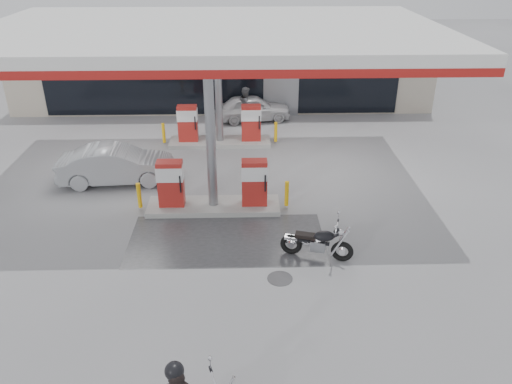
# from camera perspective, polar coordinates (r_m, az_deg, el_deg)

# --- Properties ---
(ground) EXTENTS (90.00, 90.00, 0.00)m
(ground) POSITION_cam_1_polar(r_m,az_deg,el_deg) (15.50, -5.20, -5.48)
(ground) COLOR gray
(ground) RESTS_ON ground
(wet_patch) EXTENTS (6.00, 3.00, 0.00)m
(wet_patch) POSITION_cam_1_polar(r_m,az_deg,el_deg) (15.48, -3.35, -5.46)
(wet_patch) COLOR #4C4C4F
(wet_patch) RESTS_ON ground
(drain_cover) EXTENTS (0.70, 0.70, 0.01)m
(drain_cover) POSITION_cam_1_polar(r_m,az_deg,el_deg) (13.86, 2.75, -9.84)
(drain_cover) COLOR #38383A
(drain_cover) RESTS_ON ground
(store_building) EXTENTS (22.00, 8.22, 4.00)m
(store_building) POSITION_cam_1_polar(r_m,az_deg,el_deg) (29.66, -3.65, 14.84)
(store_building) COLOR #B9B19B
(store_building) RESTS_ON ground
(canopy) EXTENTS (16.00, 10.02, 5.51)m
(canopy) POSITION_cam_1_polar(r_m,az_deg,el_deg) (18.31, -5.04, 17.45)
(canopy) COLOR silver
(canopy) RESTS_ON ground
(pump_island_near) EXTENTS (5.14, 1.30, 1.78)m
(pump_island_near) POSITION_cam_1_polar(r_m,az_deg,el_deg) (16.89, -4.94, 0.22)
(pump_island_near) COLOR #9E9E99
(pump_island_near) RESTS_ON ground
(pump_island_far) EXTENTS (5.14, 1.30, 1.78)m
(pump_island_far) POSITION_cam_1_polar(r_m,az_deg,el_deg) (22.39, -4.17, 7.21)
(pump_island_far) COLOR #9E9E99
(pump_island_far) RESTS_ON ground
(parked_motorcycle) EXTENTS (2.09, 1.00, 1.10)m
(parked_motorcycle) POSITION_cam_1_polar(r_m,az_deg,el_deg) (14.51, 7.09, -5.82)
(parked_motorcycle) COLOR black
(parked_motorcycle) RESTS_ON ground
(sedan_white) EXTENTS (3.96, 2.03, 1.29)m
(sedan_white) POSITION_cam_1_polar(r_m,az_deg,el_deg) (25.42, -0.39, 9.60)
(sedan_white) COLOR silver
(sedan_white) RESTS_ON ground
(attendant) EXTENTS (0.71, 0.90, 1.81)m
(attendant) POSITION_cam_1_polar(r_m,az_deg,el_deg) (24.96, -1.14, 9.88)
(attendant) COLOR #56565B
(attendant) RESTS_ON ground
(hatchback_silver) EXTENTS (4.38, 1.82, 1.41)m
(hatchback_silver) POSITION_cam_1_polar(r_m,az_deg,el_deg) (19.43, -15.63, 3.01)
(hatchback_silver) COLOR #9DA0A4
(hatchback_silver) RESTS_ON ground
(parked_car_left) EXTENTS (4.91, 2.84, 1.34)m
(parked_car_left) POSITION_cam_1_polar(r_m,az_deg,el_deg) (28.90, -15.33, 10.87)
(parked_car_left) COLOR navy
(parked_car_left) RESTS_ON ground
(parked_car_right) EXTENTS (4.74, 3.53, 1.20)m
(parked_car_right) POSITION_cam_1_polar(r_m,az_deg,el_deg) (28.03, 5.69, 11.06)
(parked_car_right) COLOR #511511
(parked_car_right) RESTS_ON ground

